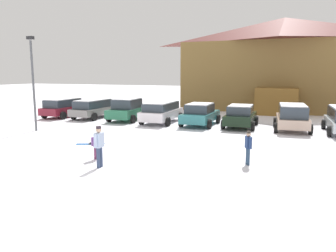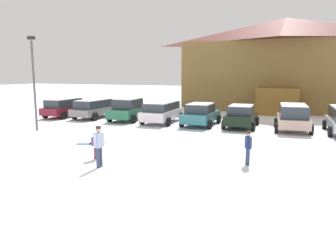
# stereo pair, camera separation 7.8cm
# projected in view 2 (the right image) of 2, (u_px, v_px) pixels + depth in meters

# --- Properties ---
(ground) EXTENTS (160.00, 160.00, 0.00)m
(ground) POSITION_uv_depth(u_px,v_px,m) (95.00, 184.00, 11.07)
(ground) COLOR white
(ski_lodge) EXTENTS (19.64, 11.05, 9.17)m
(ski_lodge) POSITION_uv_depth(u_px,v_px,m) (284.00, 64.00, 33.15)
(ski_lodge) COLOR brown
(ski_lodge) RESTS_ON ground
(parked_maroon_van) EXTENTS (2.17, 4.26, 1.57)m
(parked_maroon_van) POSITION_uv_depth(u_px,v_px,m) (64.00, 107.00, 27.84)
(parked_maroon_van) COLOR maroon
(parked_maroon_van) RESTS_ON ground
(parked_grey_wagon) EXTENTS (2.21, 4.42, 1.55)m
(parked_grey_wagon) POSITION_uv_depth(u_px,v_px,m) (94.00, 108.00, 27.17)
(parked_grey_wagon) COLOR gray
(parked_grey_wagon) RESTS_ON ground
(parked_green_coupe) EXTENTS (2.44, 4.49, 1.75)m
(parked_green_coupe) POSITION_uv_depth(u_px,v_px,m) (129.00, 109.00, 25.83)
(parked_green_coupe) COLOR #276D4C
(parked_green_coupe) RESTS_ON ground
(parked_white_suv) EXTENTS (2.35, 4.69, 1.58)m
(parked_white_suv) POSITION_uv_depth(u_px,v_px,m) (162.00, 111.00, 24.58)
(parked_white_suv) COLOR silver
(parked_white_suv) RESTS_ON ground
(parked_teal_hatchback) EXTENTS (2.24, 4.25, 1.59)m
(parked_teal_hatchback) POSITION_uv_depth(u_px,v_px,m) (201.00, 114.00, 23.39)
(parked_teal_hatchback) COLOR #2C7479
(parked_teal_hatchback) RESTS_ON ground
(parked_black_sedan) EXTENTS (2.25, 4.23, 1.55)m
(parked_black_sedan) POSITION_uv_depth(u_px,v_px,m) (241.00, 116.00, 22.54)
(parked_black_sedan) COLOR black
(parked_black_sedan) RESTS_ON ground
(parked_beige_suv) EXTENTS (2.51, 4.19, 1.71)m
(parked_beige_suv) POSITION_uv_depth(u_px,v_px,m) (293.00, 117.00, 21.24)
(parked_beige_suv) COLOR #C1A28E
(parked_beige_suv) RESTS_ON ground
(skier_child_in_purple_jacket) EXTENTS (0.36, 0.30, 1.16)m
(skier_child_in_purple_jacket) POSITION_uv_depth(u_px,v_px,m) (96.00, 144.00, 14.23)
(skier_child_in_purple_jacket) COLOR #6E3156
(skier_child_in_purple_jacket) RESTS_ON ground
(skier_teen_in_navy_coat) EXTENTS (0.32, 0.48, 1.41)m
(skier_teen_in_navy_coat) POSITION_uv_depth(u_px,v_px,m) (248.00, 146.00, 13.29)
(skier_teen_in_navy_coat) COLOR navy
(skier_teen_in_navy_coat) RESTS_ON ground
(skier_adult_in_blue_parka) EXTENTS (0.26, 0.62, 1.67)m
(skier_adult_in_blue_parka) POSITION_uv_depth(u_px,v_px,m) (99.00, 144.00, 12.93)
(skier_adult_in_blue_parka) COLOR navy
(skier_adult_in_blue_parka) RESTS_ON ground
(pair_of_skis) EXTENTS (1.47, 0.87, 0.08)m
(pair_of_skis) POSITION_uv_depth(u_px,v_px,m) (91.00, 144.00, 17.29)
(pair_of_skis) COLOR blue
(pair_of_skis) RESTS_ON ground
(lamp_post) EXTENTS (0.44, 0.24, 5.98)m
(lamp_post) POSITION_uv_depth(u_px,v_px,m) (34.00, 79.00, 20.83)
(lamp_post) COLOR #515459
(lamp_post) RESTS_ON ground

